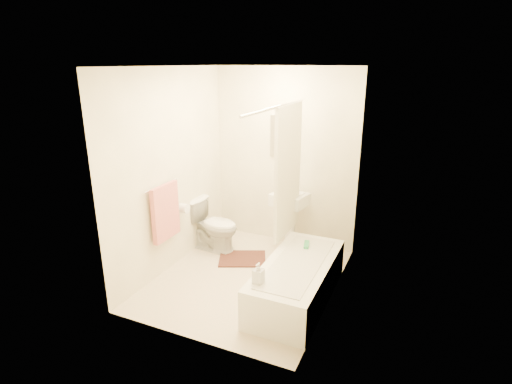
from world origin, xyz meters
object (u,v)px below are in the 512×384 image
at_px(toilet, 214,225).
at_px(bath_mat, 242,259).
at_px(bathtub, 297,281).
at_px(sink, 290,219).
at_px(soap_bottle, 258,273).

height_order(toilet, bath_mat, toilet).
xyz_separation_m(bathtub, bath_mat, (-0.93, 0.57, -0.20)).
distance_m(sink, soap_bottle, 1.67).
xyz_separation_m(bathtub, soap_bottle, (-0.22, -0.53, 0.32)).
xyz_separation_m(toilet, bath_mat, (0.49, -0.13, -0.34)).
xyz_separation_m(toilet, soap_bottle, (1.20, -1.22, 0.18)).
bearing_deg(toilet, soap_bottle, -131.39).
bearing_deg(sink, bath_mat, -119.41).
distance_m(bath_mat, soap_bottle, 1.41).
bearing_deg(soap_bottle, toilet, 134.38).
bearing_deg(toilet, bath_mat, -100.11).
distance_m(sink, bathtub, 1.24).
xyz_separation_m(toilet, sink, (0.93, 0.42, 0.09)).
height_order(bathtub, bath_mat, bathtub).
height_order(bathtub, soap_bottle, soap_bottle).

